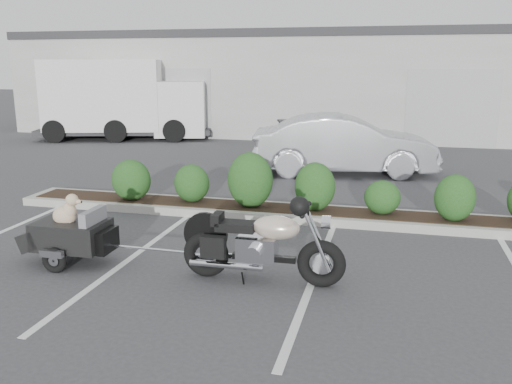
% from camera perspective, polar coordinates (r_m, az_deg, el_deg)
% --- Properties ---
extents(ground, '(90.00, 90.00, 0.00)m').
position_cam_1_polar(ground, '(8.13, -1.72, -6.59)').
color(ground, '#38383A').
rests_on(ground, ground).
extents(planter_kerb, '(12.00, 1.00, 0.15)m').
position_cam_1_polar(planter_kerb, '(9.98, 7.28, -2.43)').
color(planter_kerb, '#9E9E93').
rests_on(planter_kerb, ground).
extents(building, '(26.00, 10.00, 4.00)m').
position_cam_1_polar(building, '(24.45, 9.39, 11.38)').
color(building, '#9EA099').
rests_on(building, ground).
extents(motorcycle, '(2.16, 0.73, 1.24)m').
position_cam_1_polar(motorcycle, '(6.99, 0.59, -5.65)').
color(motorcycle, black).
rests_on(motorcycle, ground).
extents(pet_trailer, '(1.71, 0.95, 1.03)m').
position_cam_1_polar(pet_trailer, '(8.11, -18.91, -4.15)').
color(pet_trailer, black).
rests_on(pet_trailer, ground).
extents(sedan, '(4.81, 2.34, 1.52)m').
position_cam_1_polar(sedan, '(14.03, 9.24, 4.94)').
color(sedan, silver).
rests_on(sedan, ground).
extents(dumpster, '(2.00, 1.68, 1.12)m').
position_cam_1_polar(dumpster, '(16.28, 5.50, 5.52)').
color(dumpster, navy).
rests_on(dumpster, ground).
extents(delivery_truck, '(6.67, 3.71, 2.91)m').
position_cam_1_polar(delivery_truck, '(21.06, -13.71, 9.25)').
color(delivery_truck, silver).
rests_on(delivery_truck, ground).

